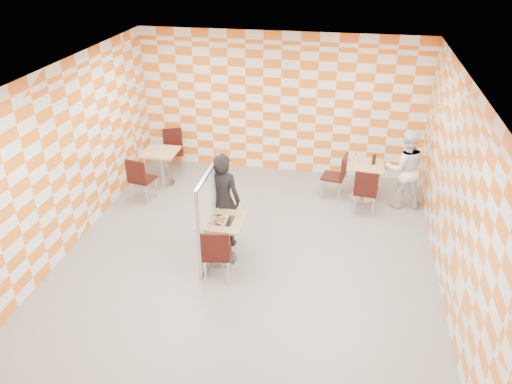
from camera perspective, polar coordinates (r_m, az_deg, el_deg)
room_shell at (r=7.94m, az=-0.25°, el=3.44°), size 7.00×7.00×7.00m
main_table at (r=7.97m, az=-3.94°, el=-4.67°), size 0.70×0.70×0.75m
second_table at (r=9.97m, az=12.25°, el=1.84°), size 0.70×0.70×0.75m
empty_table at (r=10.51m, az=-10.80°, el=3.40°), size 0.70×0.70×0.75m
chair_main_front at (r=7.47m, az=-4.56°, el=-6.84°), size 0.49×0.50×0.92m
chair_second_front at (r=9.39m, az=12.44°, el=0.34°), size 0.46×0.47×0.92m
chair_second_side at (r=9.90m, az=9.37°, el=2.15°), size 0.50×0.49×0.92m
chair_empty_near at (r=9.88m, az=-13.15°, el=1.70°), size 0.50×0.50×0.92m
chair_empty_far at (r=11.13m, az=-9.45°, el=5.15°), size 0.54×0.55×0.92m
partition at (r=7.93m, az=-5.24°, el=-2.52°), size 0.08×1.38×1.55m
man_dark at (r=8.22m, az=-3.83°, el=-0.91°), size 0.64×0.45×1.67m
man_white at (r=9.80m, az=16.63°, el=2.56°), size 0.84×0.71×1.56m
pizza_on_foil at (r=7.82m, az=-4.03°, el=-3.13°), size 0.40×0.40×0.04m
sport_bottle at (r=9.87m, az=11.27°, el=3.78°), size 0.06×0.06×0.20m
soda_bottle at (r=9.88m, az=13.34°, el=3.67°), size 0.07×0.07×0.23m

